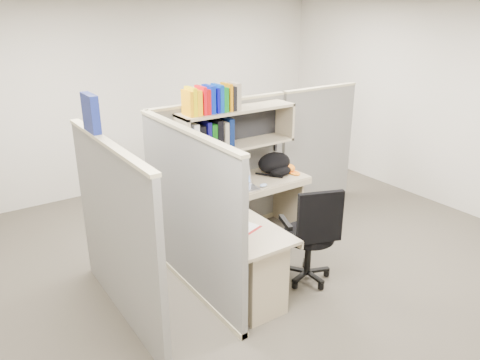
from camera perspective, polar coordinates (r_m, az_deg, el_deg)
ground at (r=5.18m, az=3.11°, el=-9.95°), size 6.00×6.00×0.00m
room_shell at (r=4.57m, az=3.51°, el=7.77°), size 6.00×6.00×6.00m
cubicle at (r=4.94m, az=-3.28°, el=0.14°), size 3.79×1.84×1.95m
desk at (r=4.55m, az=1.29°, el=-8.23°), size 1.74×1.75×0.73m
laptop at (r=5.09m, az=0.25°, el=0.13°), size 0.37×0.37×0.24m
backpack at (r=5.56m, az=4.56°, el=1.95°), size 0.50×0.43×0.25m
orange_cap at (r=5.67m, az=5.85°, el=1.46°), size 0.22×0.24×0.10m
snack_canister at (r=4.58m, az=-1.16°, el=-3.26°), size 0.09×0.09×0.09m
tissue_box at (r=4.11m, az=-1.43°, el=-5.55°), size 0.14×0.14×0.19m
mouse at (r=5.20m, az=2.87°, el=-0.65°), size 0.11×0.09×0.04m
paper_cup at (r=5.30m, az=-1.78°, el=0.18°), size 0.09×0.09×0.10m
book_stack at (r=5.49m, az=0.14°, el=0.96°), size 0.20×0.24×0.10m
loose_paper at (r=4.32m, az=0.04°, el=-5.55°), size 0.30×0.34×0.00m
task_chair at (r=4.71m, az=8.54°, el=-8.36°), size 0.61×0.57×1.06m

